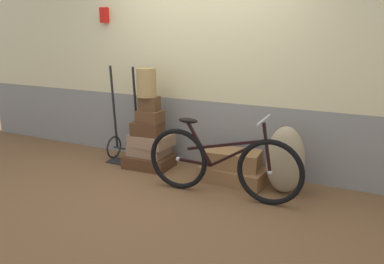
% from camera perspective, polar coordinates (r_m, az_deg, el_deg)
% --- Properties ---
extents(ground, '(9.70, 5.20, 0.06)m').
position_cam_1_polar(ground, '(4.65, -2.92, -7.76)').
color(ground, brown).
extents(station_building, '(7.70, 0.74, 3.01)m').
position_cam_1_polar(station_building, '(5.05, 1.86, 12.00)').
color(station_building, gray).
rests_on(station_building, ground).
extents(suitcase_0, '(0.61, 0.47, 0.15)m').
position_cam_1_polar(suitcase_0, '(5.19, -6.15, -4.16)').
color(suitcase_0, '#4C2D19').
rests_on(suitcase_0, ground).
extents(suitcase_1, '(0.47, 0.38, 0.13)m').
position_cam_1_polar(suitcase_1, '(5.19, -6.18, -2.54)').
color(suitcase_1, '#937051').
rests_on(suitcase_1, suitcase_0).
extents(suitcase_2, '(0.51, 0.42, 0.15)m').
position_cam_1_polar(suitcase_2, '(5.12, -5.81, -1.14)').
color(suitcase_2, '#937051').
rests_on(suitcase_2, suitcase_1).
extents(suitcase_3, '(0.40, 0.31, 0.17)m').
position_cam_1_polar(suitcase_3, '(5.06, -6.38, 0.51)').
color(suitcase_3, '#4C2D19').
rests_on(suitcase_3, suitcase_2).
extents(suitcase_4, '(0.32, 0.24, 0.14)m').
position_cam_1_polar(suitcase_4, '(5.03, -6.02, 2.24)').
color(suitcase_4, brown).
rests_on(suitcase_4, suitcase_3).
extents(suitcase_5, '(0.26, 0.20, 0.17)m').
position_cam_1_polar(suitcase_5, '(5.03, -6.14, 4.09)').
color(suitcase_5, brown).
rests_on(suitcase_5, suitcase_4).
extents(suitcase_6, '(0.78, 0.46, 0.17)m').
position_cam_1_polar(suitcase_6, '(4.70, 5.93, -6.07)').
color(suitcase_6, olive).
rests_on(suitcase_6, ground).
extents(suitcase_7, '(0.67, 0.42, 0.20)m').
position_cam_1_polar(suitcase_7, '(4.65, 5.82, -3.85)').
color(suitcase_7, olive).
rests_on(suitcase_7, suitcase_6).
extents(wicker_basket, '(0.24, 0.24, 0.35)m').
position_cam_1_polar(wicker_basket, '(4.98, -6.54, 7.03)').
color(wicker_basket, '#A8844C').
rests_on(wicker_basket, suitcase_5).
extents(luggage_trolley, '(0.44, 0.38, 1.27)m').
position_cam_1_polar(luggage_trolley, '(5.42, -9.53, -1.23)').
color(luggage_trolley, black).
rests_on(luggage_trolley, ground).
extents(burlap_sack, '(0.41, 0.35, 0.74)m').
position_cam_1_polar(burlap_sack, '(4.40, 13.18, -3.92)').
color(burlap_sack, '#9E8966').
rests_on(burlap_sack, ground).
extents(bicycle, '(1.71, 0.46, 0.89)m').
position_cam_1_polar(bicycle, '(4.20, 4.22, -4.52)').
color(bicycle, black).
rests_on(bicycle, ground).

